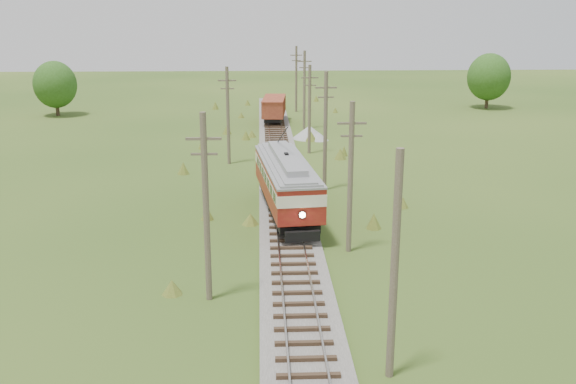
{
  "coord_description": "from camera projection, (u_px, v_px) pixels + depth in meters",
  "views": [
    {
      "loc": [
        -1.66,
        -16.22,
        13.36
      ],
      "look_at": [
        0.0,
        21.92,
        2.45
      ],
      "focal_mm": 40.0,
      "sensor_mm": 36.0,
      "label": 1
    }
  ],
  "objects": [
    {
      "name": "streetcar",
      "position": [
        286.0,
        180.0,
        41.88
      ],
      "size": [
        4.15,
        12.5,
        5.66
      ],
      "rotation": [
        0.0,
        0.0,
        0.11
      ],
      "color": "black",
      "rests_on": "ground"
    },
    {
      "name": "utility_pole_r_6",
      "position": [
        296.0,
        78.0,
        85.47
      ],
      "size": [
        1.6,
        0.3,
        8.7
      ],
      "color": "brown",
      "rests_on": "ground"
    },
    {
      "name": "utility_pole_r_4",
      "position": [
        310.0,
        108.0,
        60.53
      ],
      "size": [
        1.6,
        0.3,
        8.4
      ],
      "color": "brown",
      "rests_on": "ground"
    },
    {
      "name": "utility_pole_l_a",
      "position": [
        206.0,
        207.0,
        29.4
      ],
      "size": [
        1.6,
        0.3,
        9.0
      ],
      "color": "brown",
      "rests_on": "ground"
    },
    {
      "name": "tree_mid_a",
      "position": [
        55.0,
        85.0,
        82.37
      ],
      "size": [
        5.46,
        5.46,
        7.03
      ],
      "color": "#38281C",
      "rests_on": "ground"
    },
    {
      "name": "utility_pole_r_1",
      "position": [
        394.0,
        268.0,
        23.05
      ],
      "size": [
        0.3,
        0.3,
        8.8
      ],
      "color": "brown",
      "rests_on": "ground"
    },
    {
      "name": "tree_mid_b",
      "position": [
        489.0,
        77.0,
        88.55
      ],
      "size": [
        5.88,
        5.88,
        7.57
      ],
      "color": "#38281C",
      "rests_on": "ground"
    },
    {
      "name": "utility_pole_r_2",
      "position": [
        350.0,
        176.0,
        35.54
      ],
      "size": [
        1.6,
        0.3,
        8.6
      ],
      "color": "brown",
      "rests_on": "ground"
    },
    {
      "name": "gravel_pile",
      "position": [
        311.0,
        133.0,
        68.47
      ],
      "size": [
        3.79,
        4.02,
        1.38
      ],
      "color": "gray",
      "rests_on": "ground"
    },
    {
      "name": "utility_pole_r_3",
      "position": [
        325.0,
        130.0,
        47.97
      ],
      "size": [
        1.6,
        0.3,
        9.0
      ],
      "color": "brown",
      "rests_on": "ground"
    },
    {
      "name": "gondola",
      "position": [
        274.0,
        108.0,
        77.15
      ],
      "size": [
        3.14,
        7.92,
        2.57
      ],
      "rotation": [
        0.0,
        0.0,
        -0.08
      ],
      "color": "black",
      "rests_on": "ground"
    },
    {
      "name": "utility_pole_r_5",
      "position": [
        304.0,
        89.0,
        72.96
      ],
      "size": [
        1.6,
        0.3,
        8.9
      ],
      "color": "brown",
      "rests_on": "ground"
    },
    {
      "name": "utility_pole_l_b",
      "position": [
        228.0,
        115.0,
        56.34
      ],
      "size": [
        1.6,
        0.3,
        8.6
      ],
      "color": "brown",
      "rests_on": "ground"
    },
    {
      "name": "railbed_main",
      "position": [
        282.0,
        178.0,
        51.93
      ],
      "size": [
        3.6,
        96.0,
        0.57
      ],
      "color": "#605B54",
      "rests_on": "ground"
    }
  ]
}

